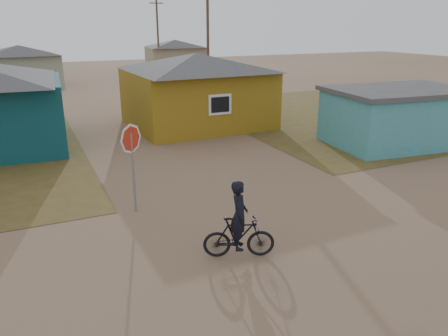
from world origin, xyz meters
The scene contains 10 objects.
ground centered at (0.00, 0.00, 0.00)m, with size 120.00×120.00×0.00m, color #7F6049.
grass_ne centered at (14.00, 13.00, 0.01)m, with size 20.00×18.00×0.00m, color brown.
house_yellow centered at (2.50, 14.00, 2.00)m, with size 7.72×6.76×3.90m.
shed_turquoise centered at (9.50, 6.50, 1.31)m, with size 6.71×4.93×2.60m.
house_pale_west centered at (-6.00, 34.00, 1.86)m, with size 7.04×6.15×3.60m.
house_beige_east centered at (10.00, 40.00, 1.86)m, with size 6.95×6.05×3.60m.
utility_pole_near centered at (6.50, 22.00, 4.14)m, with size 1.40×0.20×8.00m.
utility_pole_far centered at (7.50, 38.00, 4.14)m, with size 1.40×0.20×8.00m.
stop_sign centered at (-3.46, 3.92, 1.97)m, with size 0.86×0.26×2.70m.
cyclist centered at (-1.83, 0.19, 0.71)m, with size 1.79×1.09×1.96m.
Camera 1 is at (-6.09, -8.23, 5.43)m, focal length 35.00 mm.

